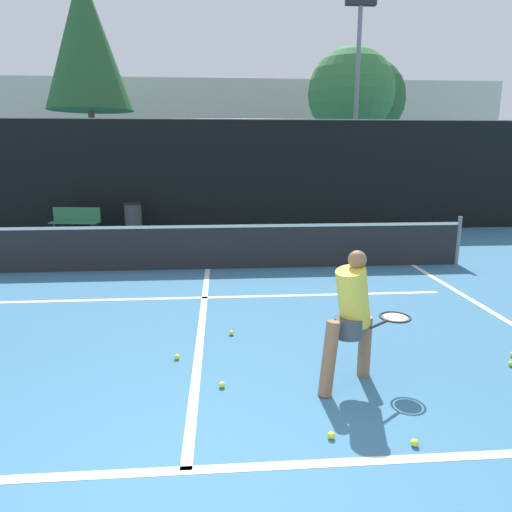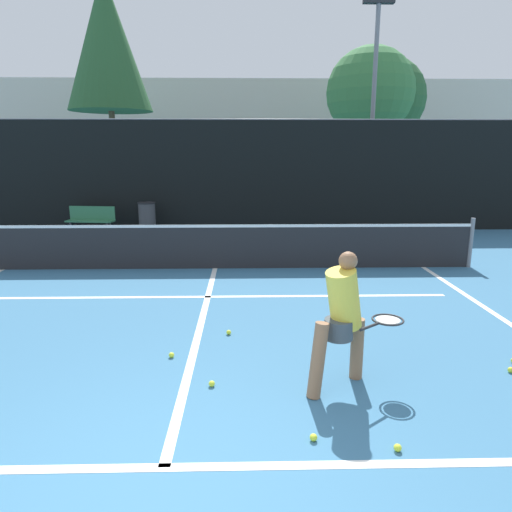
{
  "view_description": "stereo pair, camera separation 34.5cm",
  "coord_description": "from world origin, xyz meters",
  "px_view_note": "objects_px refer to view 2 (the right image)",
  "views": [
    {
      "loc": [
        0.32,
        -2.76,
        2.46
      ],
      "look_at": [
        0.81,
        3.77,
        0.95
      ],
      "focal_mm": 32.0,
      "sensor_mm": 36.0,
      "label": 1
    },
    {
      "loc": [
        0.66,
        -2.77,
        2.46
      ],
      "look_at": [
        0.81,
        3.77,
        0.95
      ],
      "focal_mm": 32.0,
      "sensor_mm": 36.0,
      "label": 2
    }
  ],
  "objects_px": {
    "courtside_bench": "(91,220)",
    "parked_car": "(222,201)",
    "player_practicing": "(343,316)",
    "trash_bin": "(147,218)"
  },
  "relations": [
    {
      "from": "courtside_bench",
      "to": "parked_car",
      "type": "relative_size",
      "value": 0.36
    },
    {
      "from": "player_practicing",
      "to": "parked_car",
      "type": "relative_size",
      "value": 0.37
    },
    {
      "from": "player_practicing",
      "to": "trash_bin",
      "type": "distance_m",
      "value": 10.02
    },
    {
      "from": "courtside_bench",
      "to": "parked_car",
      "type": "xyz_separation_m",
      "value": [
        3.71,
        3.65,
        0.16
      ]
    },
    {
      "from": "player_practicing",
      "to": "courtside_bench",
      "type": "xyz_separation_m",
      "value": [
        -5.58,
        9.05,
        -0.33
      ]
    },
    {
      "from": "player_practicing",
      "to": "trash_bin",
      "type": "height_order",
      "value": "player_practicing"
    },
    {
      "from": "player_practicing",
      "to": "courtside_bench",
      "type": "height_order",
      "value": "player_practicing"
    },
    {
      "from": "player_practicing",
      "to": "parked_car",
      "type": "distance_m",
      "value": 12.84
    },
    {
      "from": "player_practicing",
      "to": "courtside_bench",
      "type": "bearing_deg",
      "value": 84.18
    },
    {
      "from": "parked_car",
      "to": "player_practicing",
      "type": "bearing_deg",
      "value": -81.61
    }
  ]
}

